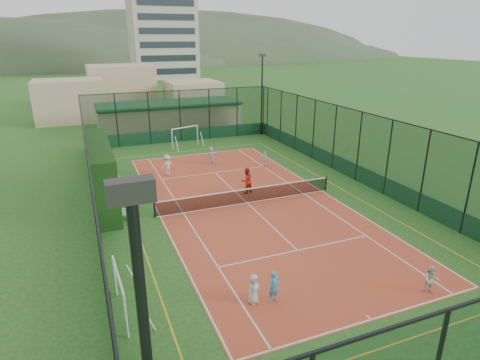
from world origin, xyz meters
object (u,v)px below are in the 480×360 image
Objects in this scene: clubhouse at (170,117)px; child_far_left at (167,165)px; child_near_left at (254,289)px; child_far_right at (265,159)px; floodlight_ne at (262,95)px; child_far_back at (211,155)px; futsal_goal_near at (120,294)px; coach at (246,181)px; futsal_goal_far at (185,137)px; white_bench at (118,214)px; child_near_right at (431,280)px; child_near_mid at (274,286)px; apartment_tower at (161,13)px.

clubhouse is 9.71× the size of child_far_left.
child_far_right is (7.83, 15.62, 0.00)m from child_near_left.
child_far_right is (-4.42, -10.31, -3.49)m from floodlight_ne.
child_far_back is (-3.68, 2.56, 0.07)m from child_far_right.
child_far_right is 4.48m from child_far_back.
futsal_goal_near reaches higher than coach.
futsal_goal_far is 24.25m from child_near_left.
futsal_goal_near is (-8.54, -30.14, -0.68)m from clubhouse.
white_bench is at bearing -135.36° from floodlight_ne.
child_far_left is 6.97m from coach.
futsal_goal_near is 13.38m from coach.
child_far_left is (5.06, 15.38, -0.11)m from futsal_goal_near.
child_near_right is at bearing -107.83° from futsal_goal_near.
child_near_mid is (-11.47, -26.13, -3.44)m from floodlight_ne.
coach is at bearing 58.92° from child_near_mid.
floodlight_ne is 6.56× the size of child_far_right.
child_far_left is at bearing -133.27° from futsal_goal_far.
futsal_goal_near is 2.26× the size of child_near_right.
child_near_left is (4.15, -9.73, 0.23)m from white_bench.
coach is at bearing 102.77° from child_far_left.
apartment_tower is 93.83m from child_near_mid.
clubhouse is 62.64m from apartment_tower.
coach is (-2.66, 13.02, 0.26)m from child_near_right.
apartment_tower reaches higher than child_near_mid.
child_near_mid is (-2.70, -24.20, -0.26)m from futsal_goal_far.
apartment_tower is 24.36× the size of child_near_right.
floodlight_ne is 11.72m from child_far_back.
floodlight_ne is 6.70× the size of child_near_right.
child_far_back is (-2.78, 20.26, 0.08)m from child_near_right.
apartment_tower reaches higher than child_far_left.
white_bench is 16.19m from futsal_goal_far.
clubhouse is 33.58m from child_near_right.
floodlight_ne is at bearing -84.63° from child_far_right.
floodlight_ne is 5.74× the size of white_bench.
futsal_goal_near is 19.25m from child_far_back.
futsal_goal_far is at bearing -167.57° from floodlight_ne.
child_far_back is at bearing -30.38° from futsal_goal_near.
child_near_left is 1.00× the size of child_far_right.
clubhouse reaches higher than coach.
child_far_back is (0.50, -13.15, -0.87)m from clubhouse.
child_far_back reaches higher than child_near_left.
coach is (8.42, 1.20, 0.48)m from white_bench.
child_near_right is at bearing 82.40° from coach.
futsal_goal_near is 2.00× the size of child_far_back.
clubhouse reaches higher than child_far_right.
white_bench is 0.52× the size of futsal_goal_near.
child_far_left is 0.89× the size of coach.
child_near_right is at bearing -38.36° from white_bench.
child_far_left is at bearing -20.59° from futsal_goal_near.
child_near_right is at bearing -40.25° from child_near_left.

